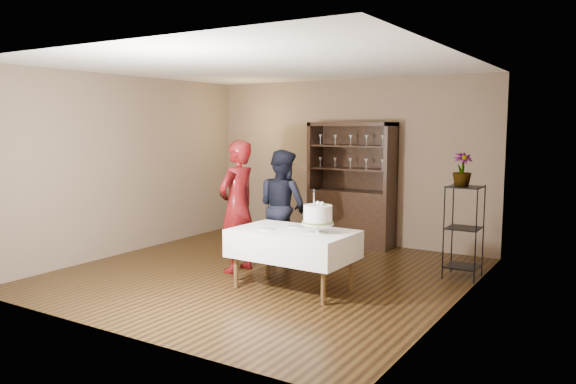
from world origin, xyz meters
name	(u,v)px	position (x,y,z in m)	size (l,w,h in m)	color
floor	(264,274)	(0.00, 0.00, 0.00)	(5.00, 5.00, 0.00)	black
ceiling	(263,66)	(0.00, 0.00, 2.70)	(5.00, 5.00, 0.00)	white
back_wall	(348,161)	(0.00, 2.50, 1.35)	(5.00, 0.02, 2.70)	brown
wall_left	(128,165)	(-2.50, 0.00, 1.35)	(0.02, 5.00, 2.70)	brown
wall_right	(458,183)	(2.50, 0.00, 1.35)	(0.02, 5.00, 2.70)	brown
china_hutch	(351,205)	(0.20, 2.25, 0.66)	(1.40, 0.48, 2.00)	black
plant_etagere	(464,228)	(2.28, 1.20, 0.65)	(0.42, 0.42, 1.20)	black
cake_table	(293,244)	(0.68, -0.37, 0.55)	(1.46, 0.92, 0.72)	white
woman	(237,206)	(-0.38, -0.06, 0.88)	(0.64, 0.42, 1.76)	#3C050D
man	(283,206)	(-0.13, 0.68, 0.81)	(0.78, 0.61, 1.61)	black
cake	(318,216)	(1.02, -0.37, 0.92)	(0.37, 0.37, 0.51)	white
plate_near	(267,229)	(0.40, -0.51, 0.72)	(0.18, 0.18, 0.01)	white
plate_far	(296,227)	(0.60, -0.18, 0.72)	(0.19, 0.19, 0.01)	white
potted_plant	(462,170)	(2.24, 1.17, 1.40)	(0.24, 0.24, 0.42)	#4D6B33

